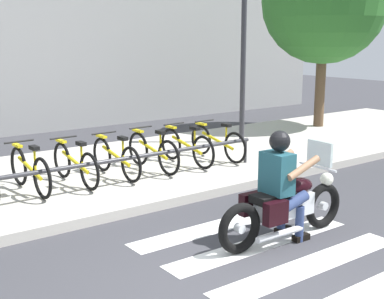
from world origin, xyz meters
name	(u,v)px	position (x,y,z in m)	size (l,w,h in m)	color
ground_plane	(246,290)	(0.00, 0.00, 0.00)	(48.00, 48.00, 0.00)	#38383D
sidewalk	(59,181)	(0.00, 4.83, 0.07)	(24.00, 4.40, 0.15)	#B7B2A8
crosswalk_stripe_1	(371,292)	(0.99, -0.80, 0.00)	(2.80, 0.40, 0.01)	white
crosswalk_stripe_2	(311,265)	(0.99, 0.00, 0.00)	(2.80, 0.40, 0.01)	white
crosswalk_stripe_3	(261,243)	(0.99, 0.80, 0.00)	(2.80, 0.40, 0.01)	white
crosswalk_stripe_4	(221,225)	(0.99, 1.60, 0.00)	(2.80, 0.40, 0.01)	white
motorcycle	(285,205)	(1.32, 0.73, 0.46)	(2.10, 0.62, 1.22)	black
rider	(281,179)	(1.25, 0.74, 0.82)	(0.63, 0.54, 1.43)	#1E4C59
bicycle_1	(30,170)	(-0.70, 4.24, 0.50)	(0.48, 1.60, 0.78)	black
bicycle_2	(75,164)	(0.06, 4.24, 0.49)	(0.48, 1.62, 0.75)	black
bicycle_3	(116,158)	(0.82, 4.24, 0.49)	(0.48, 1.60, 0.75)	black
bicycle_4	(153,152)	(1.58, 4.24, 0.50)	(0.48, 1.61, 0.77)	black
bicycle_5	(186,147)	(2.34, 4.24, 0.50)	(0.48, 1.63, 0.76)	black
bicycle_6	(217,142)	(3.10, 4.24, 0.49)	(0.48, 1.64, 0.75)	black
bike_rack	(132,159)	(0.82, 3.68, 0.57)	(5.16, 0.07, 0.49)	#333338
street_lamp	(243,46)	(4.65, 5.23, 2.34)	(0.28, 0.28, 3.80)	#2D2D33
tree_near_rack	(325,1)	(7.83, 5.63, 3.45)	(3.27, 3.27, 5.10)	brown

